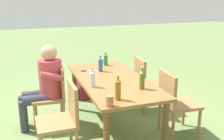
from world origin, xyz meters
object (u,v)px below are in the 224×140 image
at_px(bottle_olive, 142,79).
at_px(chair_far_right, 175,100).
at_px(bottle_amber, 118,89).
at_px(chair_near_right, 63,117).
at_px(chair_far_left, 147,82).
at_px(person_in_white_shirt, 45,82).
at_px(bottle_green, 106,59).
at_px(cup_terracotta, 110,101).
at_px(table_knife, 88,71).
at_px(chair_near_left, 54,93).
at_px(bottle_clear, 93,79).
at_px(backpack_by_far_side, 83,87).
at_px(dining_table, 112,85).
at_px(bottle_blue, 100,64).
at_px(cup_glass, 103,60).

bearing_deg(bottle_olive, chair_far_right, 99.28).
distance_m(bottle_amber, bottle_olive, 0.44).
height_order(chair_far_right, chair_near_right, same).
bearing_deg(chair_near_right, chair_far_left, 119.38).
height_order(chair_near_right, person_in_white_shirt, person_in_white_shirt).
relative_size(bottle_green, cup_terracotta, 1.94).
bearing_deg(person_in_white_shirt, table_knife, 94.67).
relative_size(chair_far_right, chair_far_left, 1.00).
bearing_deg(chair_near_right, cup_terracotta, 43.25).
height_order(chair_near_left, bottle_clear, bottle_clear).
bearing_deg(backpack_by_far_side, bottle_clear, -7.95).
bearing_deg(chair_near_left, backpack_by_far_side, 145.19).
xyz_separation_m(chair_far_left, table_knife, (-0.04, -0.94, 0.26)).
distance_m(dining_table, bottle_amber, 0.76).
relative_size(chair_near_left, bottle_blue, 3.52).
relative_size(chair_near_right, bottle_amber, 3.08).
xyz_separation_m(dining_table, cup_glass, (-0.83, 0.14, 0.13)).
bearing_deg(bottle_green, table_knife, -56.53).
height_order(chair_far_right, table_knife, chair_far_right).
xyz_separation_m(person_in_white_shirt, bottle_amber, (1.11, 0.66, 0.21)).
xyz_separation_m(chair_near_right, bottle_amber, (0.30, 0.55, 0.38)).
xyz_separation_m(bottle_green, table_knife, (0.23, -0.35, -0.09)).
bearing_deg(bottle_blue, dining_table, 6.21).
distance_m(chair_near_right, bottle_green, 1.44).
bearing_deg(bottle_blue, backpack_by_far_side, -175.20).
distance_m(chair_near_right, table_knife, 1.04).
bearing_deg(bottle_blue, bottle_olive, 15.69).
distance_m(table_knife, backpack_by_far_side, 1.00).
bearing_deg(chair_near_right, bottle_amber, 61.28).
relative_size(bottle_green, backpack_by_far_side, 0.54).
bearing_deg(cup_glass, cup_terracotta, -15.50).
distance_m(dining_table, bottle_blue, 0.43).
xyz_separation_m(bottle_green, bottle_clear, (0.91, -0.46, 0.01)).
height_order(chair_near_left, bottle_olive, bottle_olive).
distance_m(chair_near_left, bottle_amber, 1.29).
bearing_deg(bottle_blue, bottle_clear, -25.04).
height_order(chair_near_right, cup_terracotta, chair_near_right).
bearing_deg(cup_terracotta, bottle_blue, 167.22).
height_order(chair_far_right, bottle_amber, bottle_amber).
xyz_separation_m(bottle_green, bottle_blue, (0.30, -0.18, 0.01)).
distance_m(dining_table, person_in_white_shirt, 0.93).
relative_size(bottle_amber, cup_terracotta, 2.49).
height_order(person_in_white_shirt, bottle_olive, person_in_white_shirt).
bearing_deg(dining_table, chair_near_right, -60.82).
relative_size(chair_near_left, bottle_amber, 3.08).
bearing_deg(bottle_amber, chair_near_right, -118.72).
height_order(person_in_white_shirt, bottle_amber, person_in_white_shirt).
bearing_deg(dining_table, person_in_white_shirt, -115.92).
bearing_deg(bottle_blue, bottle_green, 149.82).
distance_m(chair_near_left, bottle_olive, 1.34).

